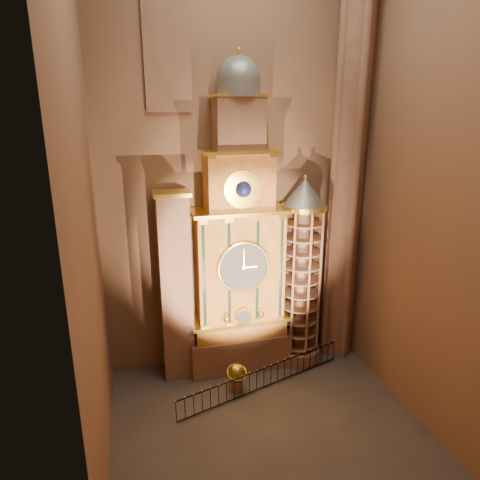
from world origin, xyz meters
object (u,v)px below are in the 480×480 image
object	(u,v)px
astronomical_clock	(239,254)
celestial_globe	(237,375)
iron_railing	(264,378)
stair_turret	(301,275)
portrait_tower	(176,287)

from	to	relation	value
astronomical_clock	celestial_globe	size ratio (longest dim) A/B	10.95
astronomical_clock	iron_railing	world-z (taller)	astronomical_clock
celestial_globe	iron_railing	size ratio (longest dim) A/B	0.16
stair_turret	celestial_globe	distance (m)	6.40
portrait_tower	stair_turret	bearing A→B (deg)	-2.33
celestial_globe	astronomical_clock	bearing A→B (deg)	73.05
portrait_tower	celestial_globe	world-z (taller)	portrait_tower
iron_railing	portrait_tower	bearing A→B (deg)	148.10
stair_turret	celestial_globe	bearing A→B (deg)	-153.85
portrait_tower	iron_railing	xyz separation A→B (m)	(4.09, -2.55, -4.50)
astronomical_clock	iron_railing	size ratio (longest dim) A/B	1.76
astronomical_clock	celestial_globe	distance (m)	6.26
portrait_tower	astronomical_clock	bearing A→B (deg)	-0.29
stair_turret	iron_railing	distance (m)	5.86
astronomical_clock	stair_turret	size ratio (longest dim) A/B	1.55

